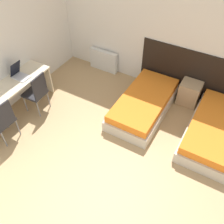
# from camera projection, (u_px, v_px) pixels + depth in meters

# --- Properties ---
(wall_back) EXTENTS (5.66, 0.05, 2.70)m
(wall_back) POSITION_uv_depth(u_px,v_px,m) (156.00, 31.00, 5.24)
(wall_back) COLOR silver
(wall_back) RESTS_ON ground_plane
(wall_left) EXTENTS (0.05, 5.11, 2.70)m
(wall_left) POSITION_uv_depth(u_px,v_px,m) (1.00, 46.00, 4.80)
(wall_left) COLOR silver
(wall_left) RESTS_ON ground_plane
(headboard_panel) EXTENTS (2.54, 0.03, 1.15)m
(headboard_panel) POSITION_uv_depth(u_px,v_px,m) (196.00, 76.00, 5.40)
(headboard_panel) COLOR black
(headboard_panel) RESTS_ON ground_plane
(bed_near_window) EXTENTS (0.96, 1.89, 0.41)m
(bed_near_window) POSITION_uv_depth(u_px,v_px,m) (144.00, 104.00, 5.33)
(bed_near_window) COLOR beige
(bed_near_window) RESTS_ON ground_plane
(bed_near_door) EXTENTS (0.96, 1.89, 0.41)m
(bed_near_door) POSITION_uv_depth(u_px,v_px,m) (214.00, 130.00, 4.81)
(bed_near_door) COLOR beige
(bed_near_door) RESTS_ON ground_plane
(nightstand) EXTENTS (0.43, 0.39, 0.53)m
(nightstand) POSITION_uv_depth(u_px,v_px,m) (189.00, 93.00, 5.48)
(nightstand) COLOR tan
(nightstand) RESTS_ON ground_plane
(radiator) EXTENTS (0.76, 0.12, 0.55)m
(radiator) POSITION_uv_depth(u_px,v_px,m) (104.00, 60.00, 6.37)
(radiator) COLOR silver
(radiator) RESTS_ON ground_plane
(desk) EXTENTS (0.56, 2.15, 0.72)m
(desk) POSITION_uv_depth(u_px,v_px,m) (5.00, 96.00, 4.94)
(desk) COLOR beige
(desk) RESTS_ON ground_plane
(chair_near_laptop) EXTENTS (0.43, 0.43, 0.94)m
(chair_near_laptop) POSITION_uv_depth(u_px,v_px,m) (37.00, 91.00, 5.12)
(chair_near_laptop) COLOR #232328
(chair_near_laptop) RESTS_ON ground_plane
(chair_near_notebook) EXTENTS (0.42, 0.42, 0.94)m
(chair_near_notebook) POSITION_uv_depth(u_px,v_px,m) (2.00, 120.00, 4.56)
(chair_near_notebook) COLOR #232328
(chair_near_notebook) RESTS_ON ground_plane
(laptop) EXTENTS (0.35, 0.25, 0.34)m
(laptop) POSITION_uv_depth(u_px,v_px,m) (19.00, 74.00, 5.09)
(laptop) COLOR silver
(laptop) RESTS_ON desk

